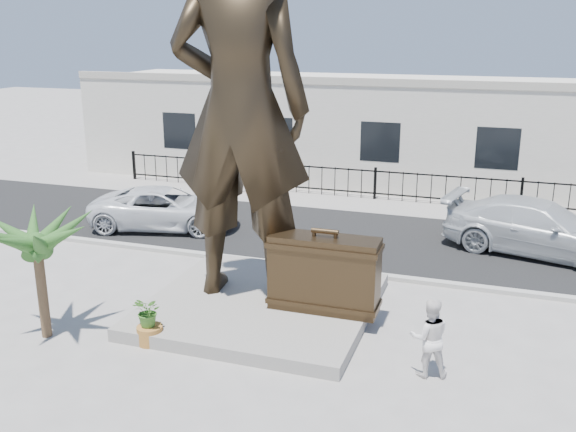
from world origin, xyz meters
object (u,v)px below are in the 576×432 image
at_px(statue, 240,109).
at_px(tourist, 429,338).
at_px(car_white, 165,208).
at_px(suitcase, 324,274).

relative_size(statue, tourist, 5.58).
xyz_separation_m(tourist, car_white, (-9.70, 6.98, -0.11)).
bearing_deg(car_white, suitcase, -140.42).
bearing_deg(car_white, tourist, -139.46).
bearing_deg(suitcase, statue, 169.94).
xyz_separation_m(statue, tourist, (4.77, -2.06, -4.00)).
relative_size(tourist, car_white, 0.33).
bearing_deg(statue, suitcase, 163.67).
bearing_deg(statue, tourist, 150.04).
relative_size(suitcase, car_white, 0.50).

